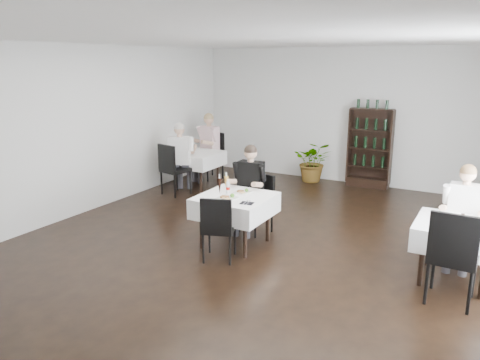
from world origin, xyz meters
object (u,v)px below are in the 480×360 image
object	(u,v)px
wine_shelf	(370,149)
potted_tree	(313,162)
diner_main	(249,182)
main_table	(235,205)

from	to	relation	value
wine_shelf	potted_tree	world-z (taller)	wine_shelf
wine_shelf	potted_tree	distance (m)	1.28
potted_tree	diner_main	bearing A→B (deg)	-86.38
wine_shelf	main_table	bearing A→B (deg)	-101.78
potted_tree	diner_main	size ratio (longest dim) A/B	0.66
wine_shelf	diner_main	size ratio (longest dim) A/B	1.22
main_table	wine_shelf	bearing A→B (deg)	78.22
potted_tree	main_table	bearing A→B (deg)	-85.67
wine_shelf	main_table	size ratio (longest dim) A/B	1.70
main_table	diner_main	bearing A→B (deg)	98.57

